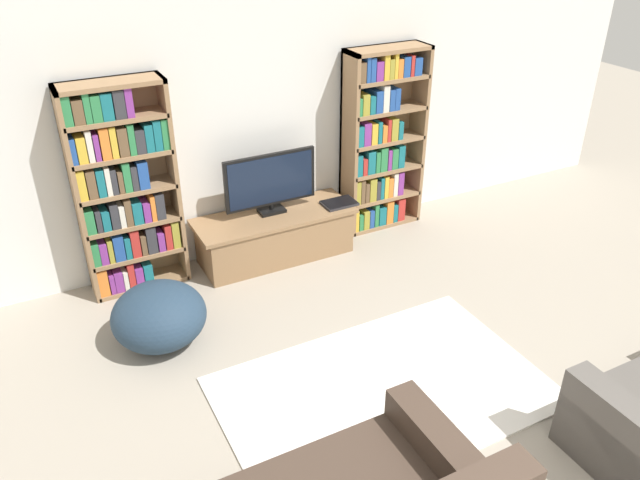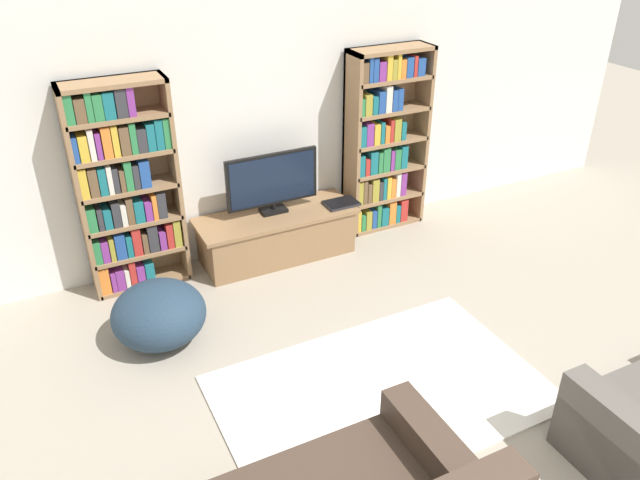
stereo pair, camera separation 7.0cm
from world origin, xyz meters
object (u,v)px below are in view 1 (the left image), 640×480
bookshelf_right (379,142)px  laptop (339,203)px  television (270,182)px  tv_stand (275,235)px  beanbag_ottoman (159,316)px  bookshelf_left (122,189)px

bookshelf_right → laptop: 0.75m
television → laptop: size_ratio=2.74×
tv_stand → television: size_ratio=1.71×
beanbag_ottoman → laptop: bearing=19.2°
television → laptop: television is taller
bookshelf_right → laptop: (-0.57, -0.24, -0.43)m
bookshelf_left → tv_stand: size_ratio=1.21×
laptop → bookshelf_left: bearing=172.9°
bookshelf_left → television: size_ratio=2.07×
laptop → beanbag_ottoman: size_ratio=0.45×
bookshelf_left → beanbag_ottoman: size_ratio=2.53×
tv_stand → television: (0.00, 0.06, 0.53)m
bookshelf_left → television: (1.27, -0.09, -0.16)m
television → beanbag_ottoman: television is taller
television → bookshelf_right: bearing=4.2°
bookshelf_left → beanbag_ottoman: 1.13m
bookshelf_left → beanbag_ottoman: bookshelf_left is taller
bookshelf_right → beanbag_ottoman: 2.73m
bookshelf_right → tv_stand: bookshelf_right is taller
laptop → beanbag_ottoman: beanbag_ottoman is taller
tv_stand → television: television is taller
bookshelf_right → beanbag_ottoman: bookshelf_right is taller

